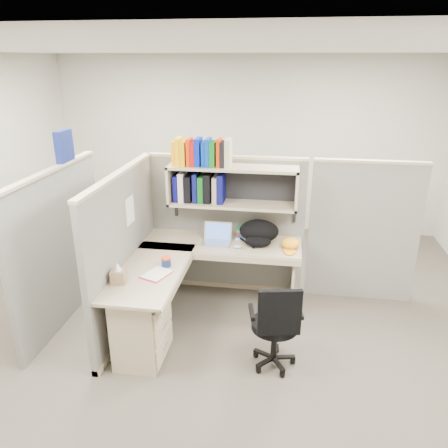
% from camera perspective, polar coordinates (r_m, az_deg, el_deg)
% --- Properties ---
extents(ground, '(6.00, 6.00, 0.00)m').
position_cam_1_polar(ground, '(4.68, -1.41, -13.39)').
color(ground, '#353129').
rests_on(ground, ground).
extents(room_shell, '(6.00, 6.00, 6.00)m').
position_cam_1_polar(room_shell, '(4.00, -1.62, 6.16)').
color(room_shell, '#A9A699').
rests_on(room_shell, ground).
extents(cubicle, '(3.79, 1.84, 1.95)m').
position_cam_1_polar(cubicle, '(4.72, -4.94, -0.68)').
color(cubicle, slate).
rests_on(cubicle, ground).
extents(desk, '(1.74, 1.75, 0.73)m').
position_cam_1_polar(desk, '(4.29, -7.60, -10.10)').
color(desk, tan).
rests_on(desk, ground).
extents(laptop, '(0.31, 0.31, 0.22)m').
position_cam_1_polar(laptop, '(4.74, -1.02, -1.37)').
color(laptop, '#ABABB0').
rests_on(laptop, desk).
extents(backpack, '(0.52, 0.46, 0.25)m').
position_cam_1_polar(backpack, '(4.75, 4.55, -1.18)').
color(backpack, black).
rests_on(backpack, desk).
extents(orange_cap, '(0.21, 0.24, 0.11)m').
position_cam_1_polar(orange_cap, '(4.71, 8.69, -2.51)').
color(orange_cap, orange).
rests_on(orange_cap, desk).
extents(snack_canister, '(0.10, 0.10, 0.09)m').
position_cam_1_polar(snack_canister, '(4.30, -7.56, -4.89)').
color(snack_canister, '#0D2150').
rests_on(snack_canister, desk).
extents(tissue_box, '(0.14, 0.14, 0.20)m').
position_cam_1_polar(tissue_box, '(4.06, -13.66, -6.22)').
color(tissue_box, '#957654').
rests_on(tissue_box, desk).
extents(mouse, '(0.11, 0.09, 0.04)m').
position_cam_1_polar(mouse, '(4.67, 1.67, -2.97)').
color(mouse, '#92B4D0').
rests_on(mouse, desk).
extents(paper_cup, '(0.08, 0.08, 0.10)m').
position_cam_1_polar(paper_cup, '(4.94, 0.24, -1.16)').
color(paper_cup, white).
rests_on(paper_cup, desk).
extents(book_stack, '(0.18, 0.24, 0.11)m').
position_cam_1_polar(book_stack, '(4.96, 2.60, -1.02)').
color(book_stack, gray).
rests_on(book_stack, desk).
extents(loose_paper, '(0.28, 0.32, 0.00)m').
position_cam_1_polar(loose_paper, '(4.19, -8.76, -6.42)').
color(loose_paper, white).
rests_on(loose_paper, desk).
extents(task_chair, '(0.49, 0.45, 0.88)m').
position_cam_1_polar(task_chair, '(4.02, 6.67, -14.62)').
color(task_chair, black).
rests_on(task_chair, ground).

